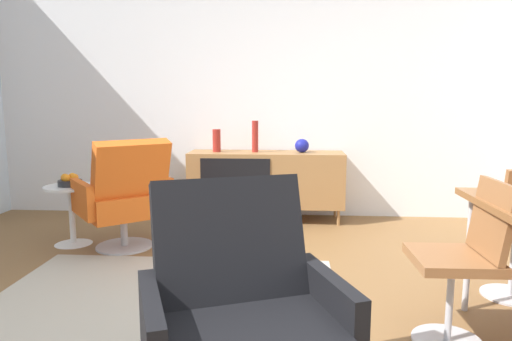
{
  "coord_description": "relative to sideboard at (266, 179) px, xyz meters",
  "views": [
    {
      "loc": [
        0.06,
        -2.45,
        1.25
      ],
      "look_at": [
        -0.15,
        0.49,
        0.8
      ],
      "focal_mm": 32.4,
      "sensor_mm": 36.0,
      "label": 1
    }
  ],
  "objects": [
    {
      "name": "lounge_chair_red",
      "position": [
        -1.12,
        -1.06,
        0.03
      ],
      "size": [
        0.91,
        0.9,
        0.95
      ],
      "color": "#D85919",
      "rests_on": "ground_plane"
    },
    {
      "name": "fruit_bowl",
      "position": [
        -1.65,
        -0.95,
        0.12
      ],
      "size": [
        0.2,
        0.2,
        0.11
      ],
      "color": "#262628",
      "rests_on": "side_table_round"
    },
    {
      "name": "ground_plane",
      "position": [
        0.18,
        -2.3,
        -0.44
      ],
      "size": [
        8.32,
        8.32,
        0.0
      ],
      "primitive_type": "plane",
      "color": "brown"
    },
    {
      "name": "vase_sculptural_dark",
      "position": [
        -0.52,
        0.0,
        0.4
      ],
      "size": [
        0.08,
        0.08,
        0.24
      ],
      "color": "maroon",
      "rests_on": "sideboard"
    },
    {
      "name": "sideboard",
      "position": [
        0.0,
        0.0,
        0.0
      ],
      "size": [
        1.6,
        0.45,
        0.72
      ],
      "color": "olive",
      "rests_on": "ground_plane"
    },
    {
      "name": "wall_back",
      "position": [
        0.18,
        0.3,
        0.96
      ],
      "size": [
        6.8,
        0.12,
        2.8
      ],
      "primitive_type": "cube",
      "color": "white",
      "rests_on": "ground_plane"
    },
    {
      "name": "side_table_round",
      "position": [
        -1.65,
        -0.95,
        -0.12
      ],
      "size": [
        0.44,
        0.44,
        0.52
      ],
      "color": "white",
      "rests_on": "ground_plane"
    },
    {
      "name": "armchair_black_shell",
      "position": [
        0.06,
        -3.13,
        0.03
      ],
      "size": [
        0.85,
        0.83,
        0.95
      ],
      "color": "black",
      "rests_on": "ground_plane"
    },
    {
      "name": "area_rug",
      "position": [
        -0.54,
        -2.1,
        -0.44
      ],
      "size": [
        2.2,
        1.7,
        0.01
      ],
      "primitive_type": "cube",
      "color": "#B7AD99",
      "rests_on": "ground_plane"
    },
    {
      "name": "dining_chair_near_window",
      "position": [
        1.13,
        -2.43,
        0.03
      ],
      "size": [
        0.43,
        0.41,
        0.86
      ],
      "color": "brown",
      "rests_on": "ground_plane"
    },
    {
      "name": "vase_ceramic_small",
      "position": [
        0.37,
        0.0,
        0.35
      ],
      "size": [
        0.14,
        0.14,
        0.14
      ],
      "color": "navy",
      "rests_on": "sideboard"
    },
    {
      "name": "vase_cobalt",
      "position": [
        -0.11,
        0.0,
        0.44
      ],
      "size": [
        0.07,
        0.07,
        0.32
      ],
      "color": "maroon",
      "rests_on": "sideboard"
    }
  ]
}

